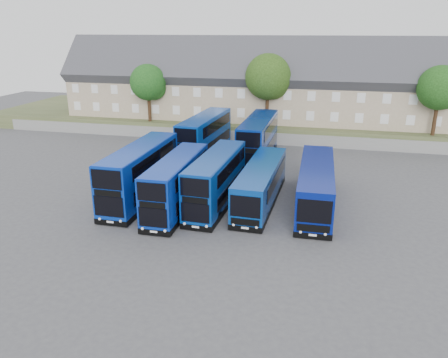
# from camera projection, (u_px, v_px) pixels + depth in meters

# --- Properties ---
(ground) EXTENTS (120.00, 120.00, 0.00)m
(ground) POSITION_uv_depth(u_px,v_px,m) (195.00, 217.00, 34.48)
(ground) COLOR #47474C
(ground) RESTS_ON ground
(retaining_wall) EXTENTS (70.00, 0.40, 1.50)m
(retaining_wall) POSITION_uv_depth(u_px,v_px,m) (249.00, 137.00, 56.29)
(retaining_wall) COLOR slate
(retaining_wall) RESTS_ON ground
(earth_bank) EXTENTS (80.00, 20.00, 2.00)m
(earth_bank) POSITION_uv_depth(u_px,v_px,m) (261.00, 120.00, 65.40)
(earth_bank) COLOR #45522E
(earth_bank) RESTS_ON ground
(terrace_row) EXTENTS (54.00, 10.40, 11.20)m
(terrace_row) POSITION_uv_depth(u_px,v_px,m) (258.00, 86.00, 59.89)
(terrace_row) COLOR tan
(terrace_row) RESTS_ON earth_bank
(dd_front_left) EXTENTS (2.74, 11.69, 4.64)m
(dd_front_left) POSITION_uv_depth(u_px,v_px,m) (140.00, 174.00, 37.30)
(dd_front_left) COLOR #082FA3
(dd_front_left) RESTS_ON ground
(dd_front_mid) EXTENTS (2.54, 10.68, 4.23)m
(dd_front_mid) POSITION_uv_depth(u_px,v_px,m) (177.00, 185.00, 35.36)
(dd_front_mid) COLOR #082CA1
(dd_front_mid) RESTS_ON ground
(dd_front_right) EXTENTS (2.88, 10.87, 4.28)m
(dd_front_right) POSITION_uv_depth(u_px,v_px,m) (216.00, 181.00, 36.09)
(dd_front_right) COLOR #073591
(dd_front_right) RESTS_ON ground
(dd_rear_left) EXTENTS (3.46, 11.98, 4.70)m
(dd_rear_left) POSITION_uv_depth(u_px,v_px,m) (205.00, 137.00, 49.84)
(dd_rear_left) COLOR #083DA3
(dd_rear_left) RESTS_ON ground
(dd_rear_right) EXTENTS (2.87, 11.98, 4.75)m
(dd_rear_right) POSITION_uv_depth(u_px,v_px,m) (258.00, 140.00, 48.24)
(dd_rear_right) COLOR navy
(dd_rear_right) RESTS_ON ground
(coach_east_a) EXTENTS (2.95, 12.22, 3.32)m
(coach_east_a) POSITION_uv_depth(u_px,v_px,m) (261.00, 185.00, 36.71)
(coach_east_a) COLOR navy
(coach_east_a) RESTS_ON ground
(coach_east_b) EXTENTS (2.94, 12.97, 3.53)m
(coach_east_b) POSITION_uv_depth(u_px,v_px,m) (316.00, 186.00, 36.02)
(coach_east_b) COLOR navy
(coach_east_b) RESTS_ON ground
(tree_west) EXTENTS (4.80, 4.80, 7.65)m
(tree_west) POSITION_uv_depth(u_px,v_px,m) (149.00, 84.00, 58.25)
(tree_west) COLOR #382314
(tree_west) RESTS_ON earth_bank
(tree_mid) EXTENTS (5.76, 5.76, 9.18)m
(tree_mid) POSITION_uv_depth(u_px,v_px,m) (269.00, 79.00, 54.89)
(tree_mid) COLOR #382314
(tree_mid) RESTS_ON earth_bank
(tree_east) EXTENTS (5.12, 5.12, 8.16)m
(tree_east) POSITION_uv_depth(u_px,v_px,m) (441.00, 89.00, 50.30)
(tree_east) COLOR #382314
(tree_east) RESTS_ON earth_bank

